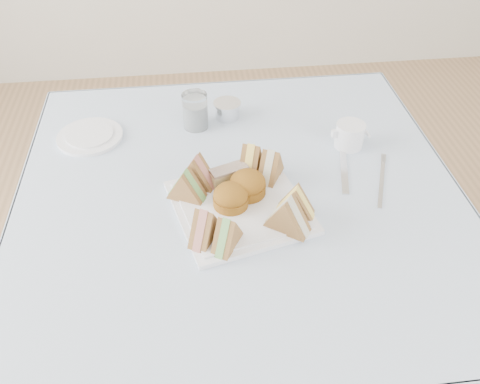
{
  "coord_description": "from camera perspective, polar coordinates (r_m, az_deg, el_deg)",
  "views": [
    {
      "loc": [
        -0.1,
        -0.88,
        1.51
      ],
      "look_at": [
        -0.01,
        -0.06,
        0.8
      ],
      "focal_mm": 38.0,
      "sensor_mm": 36.0,
      "label": 1
    }
  ],
  "objects": [
    {
      "name": "tablecloth",
      "position": [
        1.17,
        -0.05,
        0.04
      ],
      "size": [
        1.02,
        1.02,
        0.01
      ],
      "primitive_type": "cube",
      "color": "silver",
      "rests_on": "table"
    },
    {
      "name": "water_glass",
      "position": [
        1.36,
        -5.05,
        9.07
      ],
      "size": [
        0.08,
        0.08,
        0.1
      ],
      "primitive_type": "cylinder",
      "rotation": [
        0.0,
        0.0,
        -0.26
      ],
      "color": "white",
      "rests_on": "tablecloth"
    },
    {
      "name": "sandwich_fr_b",
      "position": [
        1.04,
        5.4,
        -2.38
      ],
      "size": [
        0.1,
        0.09,
        0.08
      ],
      "primitive_type": null,
      "rotation": [
        0.0,
        0.0,
        -0.62
      ],
      "color": "#9F7038",
      "rests_on": "serving_plate"
    },
    {
      "name": "tea_strainer",
      "position": [
        1.41,
        -1.44,
        9.13
      ],
      "size": [
        0.09,
        0.09,
        0.04
      ],
      "primitive_type": "cylinder",
      "rotation": [
        0.0,
        0.0,
        -0.2
      ],
      "color": "silver",
      "rests_on": "tablecloth"
    },
    {
      "name": "scone_left",
      "position": [
        1.1,
        -1.05,
        -0.55
      ],
      "size": [
        0.1,
        0.1,
        0.05
      ],
      "primitive_type": "cylinder",
      "rotation": [
        0.0,
        0.0,
        0.37
      ],
      "color": "#8C5A16",
      "rests_on": "serving_plate"
    },
    {
      "name": "table",
      "position": [
        1.44,
        -0.04,
        -11.19
      ],
      "size": [
        0.9,
        0.9,
        0.74
      ],
      "primitive_type": "cube",
      "color": "brown",
      "rests_on": "floor"
    },
    {
      "name": "sandwich_bl_a",
      "position": [
        1.11,
        -6.06,
        0.9
      ],
      "size": [
        0.1,
        0.08,
        0.08
      ],
      "primitive_type": null,
      "rotation": [
        0.0,
        0.0,
        2.67
      ],
      "color": "#9F7038",
      "rests_on": "serving_plate"
    },
    {
      "name": "knife",
      "position": [
        1.26,
        11.57,
        2.79
      ],
      "size": [
        0.06,
        0.2,
        0.0
      ],
      "primitive_type": "cube",
      "rotation": [
        0.0,
        0.0,
        -0.23
      ],
      "color": "silver",
      "rests_on": "tablecloth"
    },
    {
      "name": "sandwich_fr_a",
      "position": [
        1.08,
        6.27,
        -0.95
      ],
      "size": [
        0.09,
        0.07,
        0.07
      ],
      "primitive_type": null,
      "rotation": [
        0.0,
        0.0,
        -0.4
      ],
      "color": "#9F7038",
      "rests_on": "serving_plate"
    },
    {
      "name": "sandwich_br_b",
      "position": [
        1.18,
        1.25,
        3.82
      ],
      "size": [
        0.07,
        0.1,
        0.08
      ],
      "primitive_type": null,
      "rotation": [
        0.0,
        0.0,
        -1.98
      ],
      "color": "#9F7038",
      "rests_on": "serving_plate"
    },
    {
      "name": "side_plate",
      "position": [
        1.39,
        -16.5,
        6.0
      ],
      "size": [
        0.2,
        0.2,
        0.01
      ],
      "primitive_type": "cylinder",
      "rotation": [
        0.0,
        0.0,
        -0.16
      ],
      "color": "white",
      "rests_on": "tablecloth"
    },
    {
      "name": "creamer_jug",
      "position": [
        1.32,
        12.21,
        6.25
      ],
      "size": [
        0.08,
        0.08,
        0.06
      ],
      "primitive_type": "cylinder",
      "rotation": [
        0.0,
        0.0,
        0.15
      ],
      "color": "white",
      "rests_on": "tablecloth"
    },
    {
      "name": "serving_plate",
      "position": [
        1.12,
        -0.0,
        -1.7
      ],
      "size": [
        0.33,
        0.33,
        0.01
      ],
      "primitive_type": "cube",
      "rotation": [
        0.0,
        0.0,
        0.25
      ],
      "color": "white",
      "rests_on": "tablecloth"
    },
    {
      "name": "sandwich_fl_b",
      "position": [
        1.01,
        -1.47,
        -4.49
      ],
      "size": [
        0.07,
        0.09,
        0.07
      ],
      "primitive_type": null,
      "rotation": [
        0.0,
        0.0,
        1.03
      ],
      "color": "#9F7038",
      "rests_on": "serving_plate"
    },
    {
      "name": "fork",
      "position": [
        1.23,
        15.58,
        0.83
      ],
      "size": [
        0.07,
        0.16,
        0.0
      ],
      "primitive_type": "cube",
      "rotation": [
        0.0,
        0.0,
        -0.37
      ],
      "color": "silver",
      "rests_on": "tablecloth"
    },
    {
      "name": "sandwich_bl_b",
      "position": [
        1.15,
        -4.89,
        2.42
      ],
      "size": [
        0.1,
        0.08,
        0.08
      ],
      "primitive_type": null,
      "rotation": [
        0.0,
        0.0,
        2.63
      ],
      "color": "#9F7038",
      "rests_on": "serving_plate"
    },
    {
      "name": "pastry_slice",
      "position": [
        1.16,
        -1.24,
        1.93
      ],
      "size": [
        0.09,
        0.06,
        0.04
      ],
      "primitive_type": "cube",
      "rotation": [
        0.0,
        0.0,
        0.35
      ],
      "color": "tan",
      "rests_on": "serving_plate"
    },
    {
      "name": "scone_right",
      "position": [
        1.13,
        0.86,
        0.86
      ],
      "size": [
        0.12,
        0.12,
        0.05
      ],
      "primitive_type": "cylinder",
      "rotation": [
        0.0,
        0.0,
        0.75
      ],
      "color": "#8C5A16",
      "rests_on": "serving_plate"
    },
    {
      "name": "sandwich_fl_a",
      "position": [
        1.02,
        -3.97,
        -3.6
      ],
      "size": [
        0.08,
        0.09,
        0.08
      ],
      "primitive_type": null,
      "rotation": [
        0.0,
        0.0,
        1.04
      ],
      "color": "#9F7038",
      "rests_on": "serving_plate"
    },
    {
      "name": "sandwich_br_a",
      "position": [
        1.17,
        3.47,
        3.19
      ],
      "size": [
        0.08,
        0.1,
        0.08
      ],
      "primitive_type": null,
      "rotation": [
        0.0,
        0.0,
        -2.07
      ],
      "color": "#9F7038",
      "rests_on": "serving_plate"
    },
    {
      "name": "floor",
      "position": [
        1.75,
        -0.04,
        -18.61
      ],
      "size": [
        4.0,
        4.0,
        0.0
      ],
      "primitive_type": "plane",
      "color": "#9E7751",
      "rests_on": "ground"
    }
  ]
}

